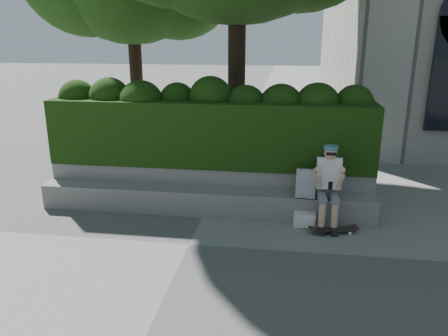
% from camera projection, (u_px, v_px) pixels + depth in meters
% --- Properties ---
extents(ground, '(80.00, 80.00, 0.00)m').
position_uv_depth(ground, '(189.00, 244.00, 6.75)').
color(ground, slate).
rests_on(ground, ground).
extents(bench_ledge, '(6.00, 0.45, 0.45)m').
position_uv_depth(bench_ledge, '(204.00, 201.00, 7.87)').
color(bench_ledge, gray).
rests_on(bench_ledge, ground).
extents(planter_wall, '(6.00, 0.50, 0.75)m').
position_uv_depth(planter_wall, '(209.00, 185.00, 8.27)').
color(planter_wall, gray).
rests_on(planter_wall, ground).
extents(hedge, '(6.00, 1.00, 1.20)m').
position_uv_depth(hedge, '(210.00, 132.00, 8.20)').
color(hedge, black).
rests_on(hedge, planter_wall).
extents(person, '(0.40, 0.76, 1.38)m').
position_uv_depth(person, '(329.00, 183.00, 7.25)').
color(person, slate).
rests_on(person, ground).
extents(skateboard, '(0.73, 0.33, 0.07)m').
position_uv_depth(skateboard, '(333.00, 230.00, 7.12)').
color(skateboard, black).
rests_on(skateboard, ground).
extents(backpack_plaid, '(0.34, 0.20, 0.49)m').
position_uv_depth(backpack_plaid, '(306.00, 183.00, 7.39)').
color(backpack_plaid, silver).
rests_on(backpack_plaid, bench_ledge).
extents(backpack_ground, '(0.37, 0.26, 0.24)m').
position_uv_depth(backpack_ground, '(304.00, 219.00, 7.40)').
color(backpack_ground, white).
rests_on(backpack_ground, ground).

